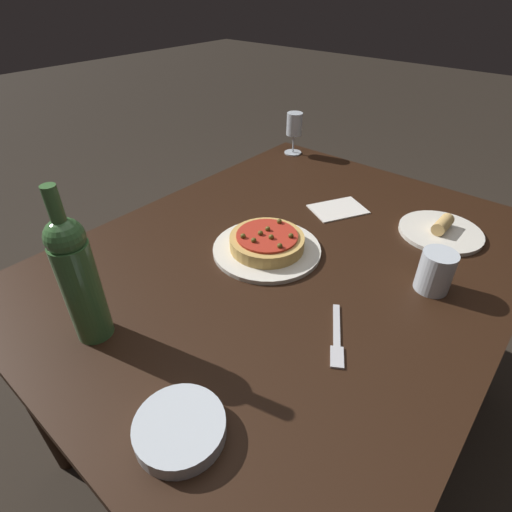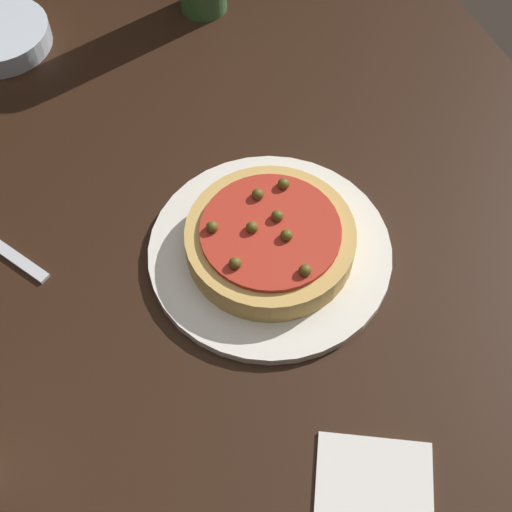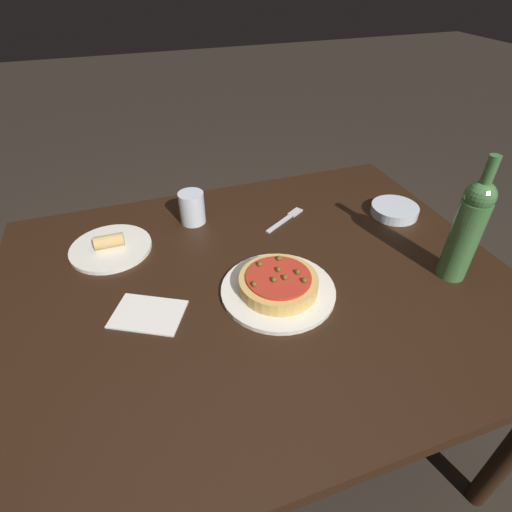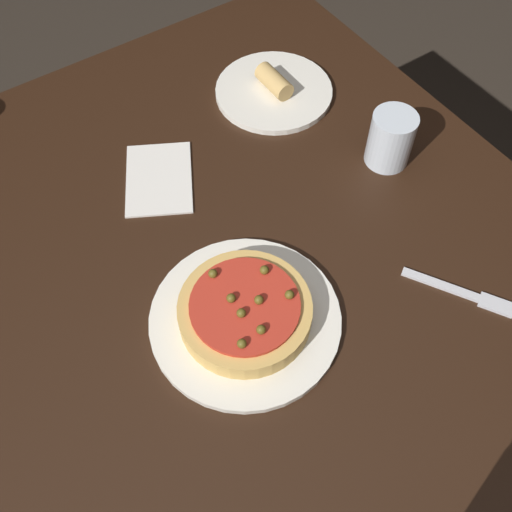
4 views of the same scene
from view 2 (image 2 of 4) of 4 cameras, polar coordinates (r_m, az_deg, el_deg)
ground_plane at (r=1.52m, az=-1.12°, el=-17.29°), size 14.00×14.00×0.00m
dining_table at (r=0.90m, az=-1.82°, el=-5.56°), size 1.33×1.04×0.75m
dinner_plate at (r=0.84m, az=1.12°, el=0.36°), size 0.29×0.29×0.01m
pizza at (r=0.82m, az=1.14°, el=1.34°), size 0.20×0.20×0.05m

